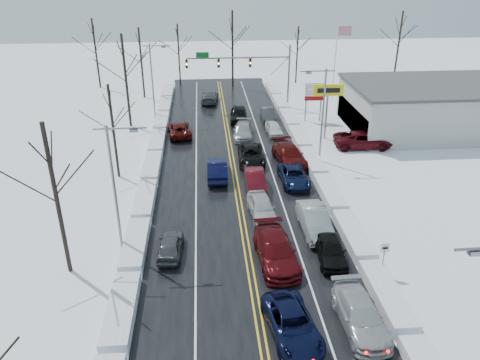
{
  "coord_description": "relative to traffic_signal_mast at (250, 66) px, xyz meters",
  "views": [
    {
      "loc": [
        -2.67,
        -31.19,
        18.32
      ],
      "look_at": [
        -0.0,
        1.22,
        2.5
      ],
      "focal_mm": 35.0,
      "sensor_mm": 36.0,
      "label": 1
    }
  ],
  "objects": [
    {
      "name": "ground",
      "position": [
        -3.45,
        -27.99,
        -5.48
      ],
      "size": [
        160.0,
        160.0,
        0.0
      ],
      "primitive_type": "plane",
      "color": "white",
      "rests_on": "ground"
    },
    {
      "name": "road_surface",
      "position": [
        -3.45,
        -25.99,
        -5.47
      ],
      "size": [
        14.0,
        84.0,
        0.01
      ],
      "primitive_type": "cube",
      "color": "black",
      "rests_on": "ground"
    },
    {
      "name": "snow_bank_left",
      "position": [
        -11.05,
        -25.99,
        -5.48
      ],
      "size": [
        1.51,
        72.0,
        0.79
      ],
      "primitive_type": "cube",
      "color": "silver",
      "rests_on": "ground"
    },
    {
      "name": "snow_bank_right",
      "position": [
        4.15,
        -25.99,
        -5.48
      ],
      "size": [
        1.51,
        72.0,
        0.79
      ],
      "primitive_type": "cube",
      "color": "silver",
      "rests_on": "ground"
    },
    {
      "name": "traffic_signal_mast",
      "position": [
        0.0,
        0.0,
        0.0
      ],
      "size": [
        13.28,
        0.39,
        8.0
      ],
      "color": "slate",
      "rests_on": "ground"
    },
    {
      "name": "tires_plus_sign",
      "position": [
        7.05,
        -12.0,
        -0.49
      ],
      "size": [
        3.2,
        0.34,
        6.0
      ],
      "color": "slate",
      "rests_on": "ground"
    },
    {
      "name": "used_vehicles_sign",
      "position": [
        7.05,
        -5.99,
        -2.16
      ],
      "size": [
        2.2,
        0.22,
        4.65
      ],
      "color": "slate",
      "rests_on": "ground"
    },
    {
      "name": "speed_limit_sign",
      "position": [
        4.75,
        -35.99,
        -3.84
      ],
      "size": [
        0.55,
        0.09,
        2.35
      ],
      "color": "slate",
      "rests_on": "ground"
    },
    {
      "name": "flagpole",
      "position": [
        11.72,
        2.01,
        0.45
      ],
      "size": [
        1.87,
        1.2,
        10.0
      ],
      "color": "silver",
      "rests_on": "ground"
    },
    {
      "name": "dealership_building",
      "position": [
        20.53,
        -9.99,
        -2.82
      ],
      "size": [
        20.4,
        12.4,
        5.3
      ],
      "color": "#B2B2AD",
      "rests_on": "ground"
    },
    {
      "name": "streetlight_ne",
      "position": [
        4.85,
        -17.99,
        -0.17
      ],
      "size": [
        3.2,
        0.25,
        9.0
      ],
      "color": "slate",
      "rests_on": "ground"
    },
    {
      "name": "streetlight_sw",
      "position": [
        -11.74,
        -31.99,
        -0.17
      ],
      "size": [
        3.2,
        0.25,
        9.0
      ],
      "color": "slate",
      "rests_on": "ground"
    },
    {
      "name": "streetlight_nw",
      "position": [
        -11.74,
        -3.99,
        -0.17
      ],
      "size": [
        3.2,
        0.25,
        9.0
      ],
      "color": "slate",
      "rests_on": "ground"
    },
    {
      "name": "tree_left_b",
      "position": [
        -14.95,
        -33.99,
        1.51
      ],
      "size": [
        4.0,
        4.0,
        10.0
      ],
      "color": "#2D231C",
      "rests_on": "ground"
    },
    {
      "name": "tree_left_c",
      "position": [
        -13.95,
        -19.99,
        0.46
      ],
      "size": [
        3.4,
        3.4,
        8.5
      ],
      "color": "#2D231C",
      "rests_on": "ground"
    },
    {
      "name": "tree_left_d",
      "position": [
        -14.65,
        -5.99,
        1.86
      ],
      "size": [
        4.2,
        4.2,
        10.5
      ],
      "color": "#2D231C",
      "rests_on": "ground"
    },
    {
      "name": "tree_left_e",
      "position": [
        -14.25,
        6.01,
        1.16
      ],
      "size": [
        3.8,
        3.8,
        9.5
      ],
      "color": "#2D231C",
      "rests_on": "ground"
    },
    {
      "name": "tree_far_a",
      "position": [
        -21.45,
        12.01,
        1.51
      ],
      "size": [
        4.0,
        4.0,
        10.0
      ],
      "color": "#2D231C",
      "rests_on": "ground"
    },
    {
      "name": "tree_far_b",
      "position": [
        -9.45,
        13.01,
        0.81
      ],
      "size": [
        3.6,
        3.6,
        9.0
      ],
      "color": "#2D231C",
      "rests_on": "ground"
    },
    {
      "name": "tree_far_c",
      "position": [
        -1.45,
        11.01,
        2.21
      ],
      "size": [
        4.4,
        4.4,
        11.0
      ],
      "color": "#2D231C",
      "rests_on": "ground"
    },
    {
      "name": "tree_far_d",
      "position": [
        8.55,
        12.51,
        0.46
      ],
      "size": [
        3.4,
        3.4,
        8.5
      ],
      "color": "#2D231C",
      "rests_on": "ground"
    },
    {
      "name": "tree_far_e",
      "position": [
        24.55,
        13.01,
        1.86
      ],
      "size": [
        4.2,
        4.2,
        10.5
      ],
      "color": "#2D231C",
      "rests_on": "ground"
    },
    {
      "name": "queued_car_2",
      "position": [
        -1.83,
        -40.66,
        -5.48
      ],
      "size": [
        3.04,
        5.4,
        1.42
      ],
      "primitive_type": "imported",
      "rotation": [
        0.0,
        0.0,
        0.14
      ],
      "color": "black",
      "rests_on": "ground"
    },
    {
      "name": "queued_car_3",
      "position": [
        -1.7,
        -34.08,
        -5.48
      ],
      "size": [
        2.73,
        6.0,
        1.7
      ],
      "primitive_type": "imported",
      "rotation": [
        0.0,
        0.0,
        0.06
      ],
      "color": "#500A0F",
      "rests_on": "ground"
    },
    {
      "name": "queued_car_4",
      "position": [
        -1.89,
        -28.11,
        -5.48
      ],
      "size": [
        2.19,
        4.69,
        1.55
      ],
      "primitive_type": "imported",
      "rotation": [
        0.0,
        0.0,
        0.08
      ],
      "color": "silver",
      "rests_on": "ground"
    },
    {
      "name": "queued_car_5",
      "position": [
        -1.88,
        -23.47,
        -5.48
      ],
      "size": [
        1.66,
        4.67,
        1.54
      ],
      "primitive_type": "imported",
      "rotation": [
        0.0,
        0.0,
        -0.01
      ],
      "color": "#530B13",
      "rests_on": "ground"
    },
    {
      "name": "queued_car_6",
      "position": [
        -1.61,
        -17.7,
        -5.48
      ],
      "size": [
        2.62,
        5.41,
        1.48
      ],
      "primitive_type": "imported",
      "rotation": [
        0.0,
        0.0,
        -0.03
      ],
      "color": "black",
      "rests_on": "ground"
    },
    {
      "name": "queued_car_7",
      "position": [
        -1.78,
        -10.82,
        -5.48
      ],
      "size": [
        2.61,
        5.23,
        1.46
      ],
      "primitive_type": "imported",
      "rotation": [
        0.0,
        0.0,
        -0.12
      ],
      "color": "#9DA0A5",
      "rests_on": "ground"
    },
    {
      "name": "queued_car_8",
      "position": [
        -1.87,
        -5.27,
        -5.48
      ],
      "size": [
        2.35,
        5.04,
        1.67
      ],
      "primitive_type": "imported",
      "rotation": [
        0.0,
        0.0,
        -0.08
      ],
      "color": "black",
      "rests_on": "ground"
    },
    {
      "name": "queued_car_11",
      "position": [
        1.95,
        -40.33,
        -5.48
      ],
      "size": [
        2.35,
        5.32,
        1.52
      ],
      "primitive_type": "imported",
      "rotation": [
        0.0,
        0.0,
        0.04
      ],
      "color": "#ACB0B5",
      "rests_on": "ground"
    },
    {
      "name": "queued_car_12",
      "position": [
        1.94,
        -34.07,
        -5.48
      ],
      "size": [
        2.05,
        4.54,
        1.51
      ],
      "primitive_type": "imported",
      "rotation": [
        0.0,
        0.0,
        -0.06
      ],
      "color": "black",
      "rests_on": "ground"
    },
    {
      "name": "queued_car_13",
      "position": [
        1.69,
        -30.56,
        -5.48
      ],
      "size": [
        1.91,
        5.26,
        1.72
      ],
      "primitive_type": "imported",
      "rotation": [
        0.0,
        0.0,
        0.02
      ],
      "color": "#9DA0A5",
      "rests_on": "ground"
    },
    {
      "name": "queued_car_14",
      "position": [
        1.64,
        -22.61,
        -5.48
      ],
      "size": [
        2.39,
        5.01,
        1.38
      ],
      "primitive_type": "imported",
      "rotation": [
        0.0,
        0.0,
        0.02
      ],
      "color": "#0B1333",
      "rests_on": "ground"
    },
    {
      "name": "queued_car_15",
      "position": [
        2.0,
        -18.28,
        -5.48
      ],
      "size": [
        3.08,
        6.14,
        1.71
      ],
      "primitive_type": "imported",
      "rotation": [
        0.0,
        0.0,
        0.12
      ],
      "color": "#480A09",
      "rests_on": "ground"
    },
    {
      "name": "queued_car_16",
      "position": [
        1.72,
        -10.29,
        -5.48
      ],
      "size": [
        1.81,
        4.01,
        1.34
      ],
      "primitive_type": "imported",
      "rotation": [
        0.0,
        0.0,
        0.06
      ],
      "color": "white",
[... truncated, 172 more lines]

